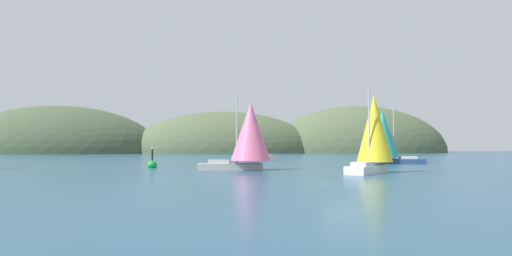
# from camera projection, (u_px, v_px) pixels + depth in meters

# --- Properties ---
(ground_plane) EXTENTS (360.00, 360.00, 0.00)m
(ground_plane) POSITION_uv_depth(u_px,v_px,m) (340.00, 185.00, 26.47)
(ground_plane) COLOR navy
(headland_left) EXTENTS (72.08, 44.00, 34.54)m
(headland_left) POSITION_uv_depth(u_px,v_px,m) (60.00, 153.00, 150.38)
(headland_left) COLOR #425138
(headland_left) RESTS_ON ground_plane
(headland_right) EXTENTS (74.23, 44.00, 37.91)m
(headland_right) POSITION_uv_depth(u_px,v_px,m) (359.00, 153.00, 169.40)
(headland_right) COLOR #4C5B3D
(headland_right) RESTS_ON ground_plane
(headland_center) EXTENTS (73.47, 44.00, 31.96)m
(headland_center) POSITION_uv_depth(u_px,v_px,m) (225.00, 153.00, 160.30)
(headland_center) COLOR #4C5B3D
(headland_center) RESTS_ON ground_plane
(sailboat_yellow_sail) EXTENTS (6.51, 6.32, 7.71)m
(sailboat_yellow_sail) POSITION_uv_depth(u_px,v_px,m) (373.00, 132.00, 39.30)
(sailboat_yellow_sail) COLOR white
(sailboat_yellow_sail) RESTS_ON ground_plane
(sailboat_pink_spinnaker) EXTENTS (7.88, 4.60, 8.18)m
(sailboat_pink_spinnaker) POSITION_uv_depth(u_px,v_px,m) (249.00, 134.00, 43.50)
(sailboat_pink_spinnaker) COLOR #B7B2A8
(sailboat_pink_spinnaker) RESTS_ON ground_plane
(sailboat_teal_sail) EXTENTS (8.53, 5.33, 9.05)m
(sailboat_teal_sail) POSITION_uv_depth(u_px,v_px,m) (384.00, 136.00, 60.44)
(sailboat_teal_sail) COLOR navy
(sailboat_teal_sail) RESTS_ON ground_plane
(sailboat_red_spinnaker) EXTENTS (7.32, 4.74, 8.47)m
(sailboat_red_spinnaker) POSITION_uv_depth(u_px,v_px,m) (249.00, 136.00, 73.60)
(sailboat_red_spinnaker) COLOR #B7B2A8
(sailboat_red_spinnaker) RESTS_ON ground_plane
(channel_buoy) EXTENTS (1.10, 1.10, 2.64)m
(channel_buoy) POSITION_uv_depth(u_px,v_px,m) (152.00, 165.00, 48.04)
(channel_buoy) COLOR green
(channel_buoy) RESTS_ON ground_plane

